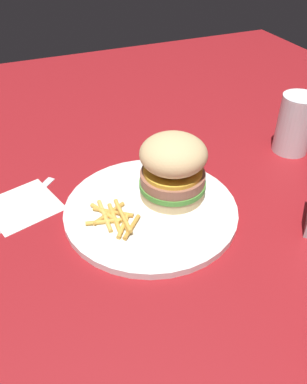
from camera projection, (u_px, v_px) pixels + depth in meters
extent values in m
plane|color=maroon|center=(145.00, 203.00, 0.68)|extent=(1.60, 1.60, 0.00)
cylinder|color=white|center=(154.00, 209.00, 0.65)|extent=(0.29, 0.29, 0.01)
cylinder|color=tan|center=(172.00, 190.00, 0.67)|extent=(0.11, 0.11, 0.02)
cylinder|color=#4C9338|center=(172.00, 184.00, 0.66)|extent=(0.11, 0.11, 0.01)
cylinder|color=#8E5B47|center=(173.00, 177.00, 0.66)|extent=(0.11, 0.11, 0.02)
cylinder|color=yellow|center=(173.00, 171.00, 0.65)|extent=(0.10, 0.10, 0.01)
ellipsoid|color=tan|center=(173.00, 154.00, 0.63)|extent=(0.11, 0.11, 0.06)
cylinder|color=gold|center=(115.00, 218.00, 0.62)|extent=(0.01, 0.07, 0.01)
cylinder|color=#E5B251|center=(105.00, 216.00, 0.63)|extent=(0.01, 0.08, 0.01)
cylinder|color=gold|center=(122.00, 215.00, 0.63)|extent=(0.01, 0.08, 0.01)
cylinder|color=gold|center=(132.00, 227.00, 0.61)|extent=(0.04, 0.05, 0.01)
cylinder|color=gold|center=(109.00, 213.00, 0.63)|extent=(0.06, 0.04, 0.01)
cylinder|color=gold|center=(107.00, 221.00, 0.62)|extent=(0.07, 0.02, 0.01)
cylinder|color=gold|center=(123.00, 226.00, 0.61)|extent=(0.04, 0.05, 0.01)
cylinder|color=gold|center=(124.00, 218.00, 0.61)|extent=(0.01, 0.07, 0.01)
cylinder|color=gold|center=(113.00, 212.00, 0.63)|extent=(0.06, 0.05, 0.01)
cylinder|color=gold|center=(106.00, 213.00, 0.63)|extent=(0.04, 0.06, 0.01)
cube|color=white|center=(23.00, 205.00, 0.67)|extent=(0.14, 0.14, 0.00)
cube|color=silver|center=(34.00, 194.00, 0.69)|extent=(0.09, 0.09, 0.00)
cube|color=silver|center=(7.00, 219.00, 0.64)|extent=(0.04, 0.04, 0.00)
cylinder|color=silver|center=(295.00, 124.00, 0.78)|extent=(0.07, 0.07, 0.12)
cylinder|color=orange|center=(294.00, 130.00, 0.79)|extent=(0.07, 0.07, 0.09)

